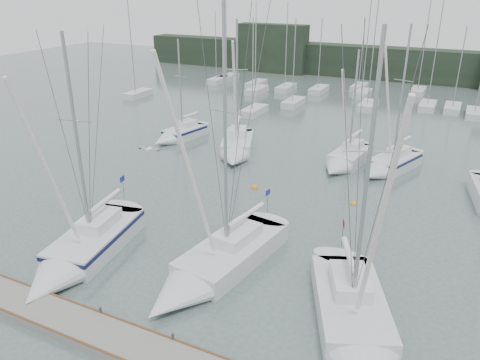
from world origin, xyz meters
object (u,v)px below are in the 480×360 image
object	(u,v)px
sailboat_near_left	(78,255)
buoy_b	(354,204)
sailboat_mid_b	(236,149)
sailboat_mid_c	(345,161)
sailboat_near_center	(207,271)
sailboat_mid_a	(177,135)
sailboat_mid_d	(387,166)
buoy_a	(255,188)
sailboat_near_right	(357,335)

from	to	relation	value
sailboat_near_left	buoy_b	bearing A→B (deg)	40.39
buoy_b	sailboat_mid_b	bearing A→B (deg)	156.15
sailboat_mid_c	sailboat_mid_b	bearing A→B (deg)	-162.87
sailboat_near_left	buoy_b	xyz separation A→B (m)	(11.94, 14.36, -0.59)
sailboat_near_left	sailboat_mid_c	size ratio (longest dim) A/B	1.29
sailboat_near_center	buoy_b	distance (m)	13.40
sailboat_mid_a	sailboat_mid_b	world-z (taller)	sailboat_mid_b
sailboat_mid_b	sailboat_mid_d	world-z (taller)	sailboat_mid_b
sailboat_mid_c	buoy_b	size ratio (longest dim) A/B	22.45
sailboat_near_left	sailboat_near_center	size ratio (longest dim) A/B	0.90
sailboat_mid_b	buoy_a	xyz separation A→B (m)	(4.50, -5.78, -0.61)
sailboat_mid_c	sailboat_mid_a	bearing A→B (deg)	-171.92
buoy_a	buoy_b	size ratio (longest dim) A/B	1.12
sailboat_mid_d	buoy_a	world-z (taller)	sailboat_mid_d
buoy_b	sailboat_mid_d	bearing A→B (deg)	82.57
sailboat_near_left	buoy_b	distance (m)	18.68
sailboat_near_center	buoy_b	bearing A→B (deg)	77.58
sailboat_mid_a	sailboat_mid_b	xyz separation A→B (m)	(7.29, -1.49, 0.07)
sailboat_near_center	sailboat_mid_b	size ratio (longest dim) A/B	1.18
sailboat_mid_b	sailboat_mid_c	size ratio (longest dim) A/B	1.21
sailboat_mid_d	buoy_b	world-z (taller)	sailboat_mid_d
sailboat_mid_b	sailboat_mid_c	xyz separation A→B (m)	(9.52, 1.55, -0.05)
sailboat_mid_a	sailboat_mid_d	bearing A→B (deg)	12.75
sailboat_near_left	buoy_a	xyz separation A→B (m)	(4.45, 13.88, -0.59)
sailboat_mid_a	sailboat_mid_b	bearing A→B (deg)	-0.21
sailboat_mid_b	sailboat_mid_c	distance (m)	9.64
sailboat_near_right	buoy_a	bearing A→B (deg)	106.34
sailboat_mid_b	buoy_a	bearing A→B (deg)	-73.62
sailboat_near_right	buoy_b	distance (m)	14.33
sailboat_near_right	buoy_b	bearing A→B (deg)	81.09
sailboat_mid_b	sailboat_near_left	bearing A→B (deg)	-111.35
sailboat_mid_c	sailboat_mid_d	bearing A→B (deg)	15.20
sailboat_near_center	sailboat_mid_c	xyz separation A→B (m)	(2.28, 19.37, 0.03)
sailboat_mid_b	buoy_b	size ratio (longest dim) A/B	27.19
sailboat_mid_b	sailboat_mid_d	bearing A→B (deg)	-12.74
sailboat_near_center	sailboat_mid_d	xyz separation A→B (m)	(5.71, 19.82, 0.04)
buoy_b	sailboat_near_left	bearing A→B (deg)	-129.75
sailboat_near_center	sailboat_near_right	bearing A→B (deg)	-1.14
sailboat_mid_a	sailboat_mid_c	size ratio (longest dim) A/B	1.00
sailboat_near_center	buoy_a	bearing A→B (deg)	111.20
sailboat_mid_b	buoy_b	distance (m)	13.12
buoy_b	sailboat_near_right	bearing A→B (deg)	-76.02
sailboat_mid_c	buoy_b	distance (m)	7.31
sailboat_mid_a	buoy_b	xyz separation A→B (m)	(19.29, -6.79, -0.54)
sailboat_mid_d	sailboat_mid_c	bearing A→B (deg)	-152.52
sailboat_mid_a	sailboat_mid_c	bearing A→B (deg)	11.54
sailboat_near_center	sailboat_mid_a	distance (m)	24.17
sailboat_near_right	buoy_b	xyz separation A→B (m)	(-3.46, 13.90, -0.57)
sailboat_near_right	sailboat_mid_b	bearing A→B (deg)	105.94
sailboat_mid_b	sailboat_mid_d	distance (m)	13.09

